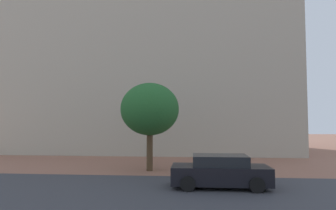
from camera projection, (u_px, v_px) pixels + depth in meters
ground_plane at (160, 185)px, 13.32m from camera, size 120.00×120.00×0.00m
street_asphalt_strip at (153, 198)px, 11.12m from camera, size 120.00×8.96×0.00m
landmark_building at (144, 67)px, 32.54m from camera, size 28.88×15.67×31.36m
car_black at (220, 172)px, 12.89m from camera, size 4.26×1.97×1.41m
tree_curb_far at (150, 109)px, 17.53m from camera, size 3.50×3.50×5.23m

